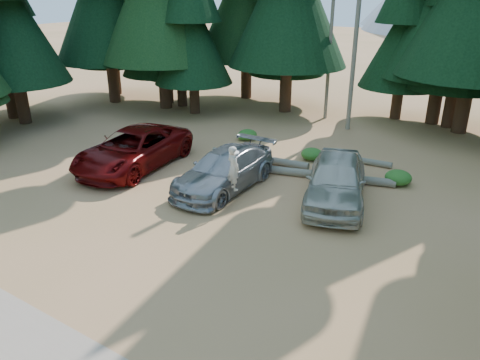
{
  "coord_description": "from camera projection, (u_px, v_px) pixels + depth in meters",
  "views": [
    {
      "loc": [
        9.43,
        -9.98,
        7.46
      ],
      "look_at": [
        1.39,
        2.49,
        1.25
      ],
      "focal_mm": 35.0,
      "sensor_mm": 36.0,
      "label": 1
    }
  ],
  "objects": [
    {
      "name": "snag_back",
      "position": [
        331.0,
        32.0,
        26.41
      ],
      "size": [
        0.2,
        0.2,
        10.0
      ],
      "primitive_type": "cylinder",
      "color": "slate",
      "rests_on": "ground"
    },
    {
      "name": "shrub_right",
      "position": [
        340.0,
        159.0,
        20.82
      ],
      "size": [
        1.07,
        1.07,
        0.59
      ],
      "primitive_type": "ellipsoid",
      "color": "#236B20",
      "rests_on": "ground"
    },
    {
      "name": "shrub_center_left",
      "position": [
        248.0,
        135.0,
        24.26
      ],
      "size": [
        0.98,
        0.98,
        0.54
      ],
      "primitive_type": "ellipsoid",
      "color": "#236B20",
      "rests_on": "ground"
    },
    {
      "name": "shrub_left",
      "position": [
        244.0,
        136.0,
        24.26
      ],
      "size": [
        0.76,
        0.76,
        0.42
      ],
      "primitive_type": "ellipsoid",
      "color": "#236B20",
      "rests_on": "ground"
    },
    {
      "name": "shrub_far_left",
      "position": [
        159.0,
        134.0,
        24.43
      ],
      "size": [
        0.86,
        0.86,
        0.47
      ],
      "primitive_type": "ellipsoid",
      "color": "#236B20",
      "rests_on": "ground"
    },
    {
      "name": "red_pickup",
      "position": [
        133.0,
        149.0,
        20.38
      ],
      "size": [
        3.54,
        6.38,
        1.69
      ],
      "primitive_type": "imported",
      "rotation": [
        0.0,
        0.0,
        0.13
      ],
      "color": "#5F0808",
      "rests_on": "ground"
    },
    {
      "name": "ground",
      "position": [
        164.0,
        231.0,
        15.34
      ],
      "size": [
        160.0,
        160.0,
        0.0
      ],
      "primitive_type": "plane",
      "color": "#AC8149",
      "rests_on": "ground"
    },
    {
      "name": "log_right",
      "position": [
        329.0,
        176.0,
        19.27
      ],
      "size": [
        5.19,
        1.7,
        0.34
      ],
      "primitive_type": "cylinder",
      "rotation": [
        0.0,
        1.57,
        0.26
      ],
      "color": "slate",
      "rests_on": "ground"
    },
    {
      "name": "shrub_edge_west",
      "position": [
        133.0,
        133.0,
        24.53
      ],
      "size": [
        0.91,
        0.91,
        0.5
      ],
      "primitive_type": "ellipsoid",
      "color": "#236B20",
      "rests_on": "ground"
    },
    {
      "name": "frisbee_player",
      "position": [
        233.0,
        168.0,
        16.72
      ],
      "size": [
        0.71,
        0.61,
        1.65
      ],
      "rotation": [
        0.0,
        0.0,
        2.72
      ],
      "color": "beige",
      "rests_on": "ground"
    },
    {
      "name": "silver_minivan_center",
      "position": [
        224.0,
        170.0,
        18.26
      ],
      "size": [
        2.16,
        5.26,
        1.52
      ],
      "primitive_type": "imported",
      "rotation": [
        0.0,
        0.0,
        0.01
      ],
      "color": "#979A9F",
      "rests_on": "ground"
    },
    {
      "name": "snag_front",
      "position": [
        358.0,
        16.0,
        23.86
      ],
      "size": [
        0.24,
        0.24,
        12.0
      ],
      "primitive_type": "cylinder",
      "color": "slate",
      "rests_on": "ground"
    },
    {
      "name": "shrub_far_right",
      "position": [
        398.0,
        178.0,
        18.81
      ],
      "size": [
        1.06,
        1.06,
        0.58
      ],
      "primitive_type": "ellipsoid",
      "color": "#236B20",
      "rests_on": "ground"
    },
    {
      "name": "forest_belt_north",
      "position": [
        337.0,
        125.0,
        26.96
      ],
      "size": [
        36.0,
        7.0,
        22.0
      ],
      "primitive_type": null,
      "color": "black",
      "rests_on": "ground"
    },
    {
      "name": "forest_belt_west",
      "position": [
        2.0,
        129.0,
        26.19
      ],
      "size": [
        6.0,
        22.0,
        22.0
      ],
      "primitive_type": null,
      "color": "black",
      "rests_on": "ground"
    },
    {
      "name": "shrub_center_right",
      "position": [
        312.0,
        154.0,
        21.48
      ],
      "size": [
        0.98,
        0.98,
        0.54
      ],
      "primitive_type": "ellipsoid",
      "color": "#236B20",
      "rests_on": "ground"
    },
    {
      "name": "silver_minivan_right",
      "position": [
        336.0,
        180.0,
        17.05
      ],
      "size": [
        3.63,
        5.57,
        1.77
      ],
      "primitive_type": "imported",
      "rotation": [
        0.0,
        0.0,
        0.33
      ],
      "color": "beige",
      "rests_on": "ground"
    },
    {
      "name": "log_left",
      "position": [
        259.0,
        158.0,
        21.24
      ],
      "size": [
        4.73,
        0.85,
        0.34
      ],
      "primitive_type": "cylinder",
      "rotation": [
        0.0,
        1.57,
        0.11
      ],
      "color": "slate",
      "rests_on": "ground"
    },
    {
      "name": "log_mid",
      "position": [
        354.0,
        159.0,
        21.22
      ],
      "size": [
        3.42,
        0.51,
        0.28
      ],
      "primitive_type": "cylinder",
      "rotation": [
        0.0,
        1.57,
        0.07
      ],
      "color": "slate",
      "rests_on": "ground"
    }
  ]
}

